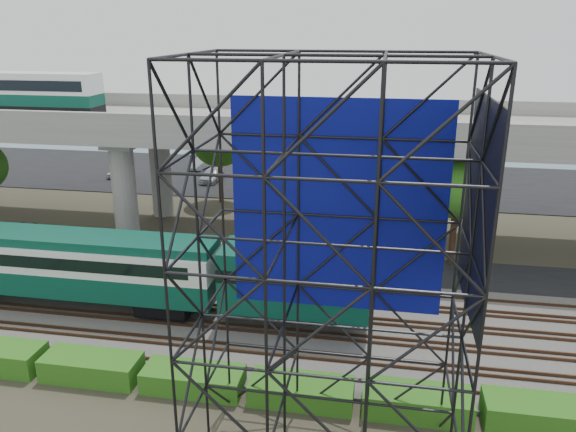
# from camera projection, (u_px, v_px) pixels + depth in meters

# --- Properties ---
(ground) EXTENTS (140.00, 140.00, 0.00)m
(ground) POSITION_uv_depth(u_px,v_px,m) (203.00, 338.00, 29.98)
(ground) COLOR #474233
(ground) RESTS_ON ground
(ballast_bed) EXTENTS (90.00, 12.00, 0.20)m
(ballast_bed) POSITION_uv_depth(u_px,v_px,m) (214.00, 318.00, 31.81)
(ballast_bed) COLOR slate
(ballast_bed) RESTS_ON ground
(service_road) EXTENTS (90.00, 5.00, 0.08)m
(service_road) POSITION_uv_depth(u_px,v_px,m) (249.00, 261.00, 39.76)
(service_road) COLOR black
(service_road) RESTS_ON ground
(parking_lot) EXTENTS (90.00, 18.00, 0.08)m
(parking_lot) POSITION_uv_depth(u_px,v_px,m) (300.00, 178.00, 61.69)
(parking_lot) COLOR black
(parking_lot) RESTS_ON ground
(harbor_water) EXTENTS (140.00, 40.00, 0.03)m
(harbor_water) POSITION_uv_depth(u_px,v_px,m) (323.00, 140.00, 82.22)
(harbor_water) COLOR #43636F
(harbor_water) RESTS_ON ground
(rail_tracks) EXTENTS (90.00, 9.52, 0.16)m
(rail_tracks) POSITION_uv_depth(u_px,v_px,m) (213.00, 316.00, 31.75)
(rail_tracks) COLOR #472D1E
(rail_tracks) RESTS_ON ballast_bed
(commuter_train) EXTENTS (29.30, 3.06, 4.30)m
(commuter_train) POSITION_uv_depth(u_px,v_px,m) (91.00, 265.00, 32.10)
(commuter_train) COLOR black
(commuter_train) RESTS_ON rail_tracks
(overpass) EXTENTS (80.00, 12.00, 12.40)m
(overpass) POSITION_uv_depth(u_px,v_px,m) (246.00, 132.00, 42.51)
(overpass) COLOR #9E9B93
(overpass) RESTS_ON ground
(scaffold_tower) EXTENTS (9.36, 6.36, 15.00)m
(scaffold_tower) POSITION_uv_depth(u_px,v_px,m) (328.00, 287.00, 18.92)
(scaffold_tower) COLOR black
(scaffold_tower) RESTS_ON ground
(hedge_strip) EXTENTS (34.60, 1.80, 1.20)m
(hedge_strip) POSITION_uv_depth(u_px,v_px,m) (193.00, 378.00, 25.62)
(hedge_strip) COLOR #2B6216
(hedge_strip) RESTS_ON ground
(trees) EXTENTS (40.94, 16.94, 7.69)m
(trees) POSITION_uv_depth(u_px,v_px,m) (207.00, 164.00, 44.04)
(trees) COLOR #382314
(trees) RESTS_ON ground
(suv) EXTENTS (5.25, 3.41, 1.34)m
(suv) POSITION_uv_depth(u_px,v_px,m) (32.00, 233.00, 43.10)
(suv) COLOR black
(suv) RESTS_ON service_road
(parked_cars) EXTENTS (39.65, 9.59, 1.28)m
(parked_cars) POSITION_uv_depth(u_px,v_px,m) (313.00, 173.00, 61.01)
(parked_cars) COLOR silver
(parked_cars) RESTS_ON parking_lot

